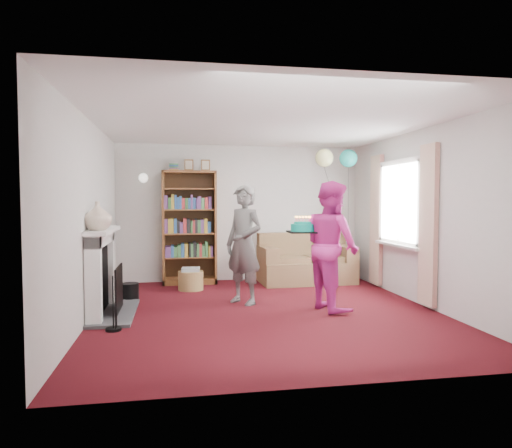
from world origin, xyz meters
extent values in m
plane|color=black|center=(0.00, 0.00, 0.00)|extent=(5.00, 5.00, 0.00)
cube|color=silver|center=(0.00, 2.51, 1.25)|extent=(4.50, 0.02, 2.50)
cube|color=silver|center=(-2.26, 0.00, 1.25)|extent=(0.02, 5.00, 2.50)
cube|color=silver|center=(2.26, 0.00, 1.25)|extent=(0.02, 5.00, 2.50)
cube|color=white|center=(0.00, 0.00, 2.50)|extent=(4.50, 5.00, 0.01)
cube|color=#3F3F42|center=(-2.00, 0.20, 0.02)|extent=(0.55, 1.40, 0.04)
cube|color=white|center=(-2.15, -0.35, 0.53)|extent=(0.18, 0.14, 1.06)
cube|color=white|center=(-2.15, 0.75, 0.53)|extent=(0.18, 0.14, 1.06)
cube|color=white|center=(-2.15, 0.20, 1.00)|extent=(0.18, 1.24, 0.16)
cube|color=white|center=(-2.12, 0.20, 1.10)|extent=(0.28, 1.35, 0.05)
cube|color=black|center=(-2.17, 0.20, 0.48)|extent=(0.10, 0.80, 0.86)
cube|color=black|center=(-1.93, 0.20, 0.33)|extent=(0.02, 0.70, 0.60)
cylinder|color=black|center=(-1.90, -0.58, 0.32)|extent=(0.18, 0.18, 0.64)
cylinder|color=black|center=(-1.87, 1.00, 0.13)|extent=(0.26, 0.26, 0.26)
cube|color=white|center=(2.21, 0.60, 2.08)|extent=(0.08, 1.30, 0.08)
cube|color=white|center=(2.21, 0.60, 0.82)|extent=(0.08, 1.30, 0.08)
cube|color=white|center=(2.24, 0.60, 1.45)|extent=(0.01, 1.15, 1.20)
cube|color=white|center=(2.18, 0.60, 0.79)|extent=(0.14, 1.32, 0.04)
cube|color=beige|center=(2.20, -0.22, 1.15)|extent=(0.07, 0.38, 2.20)
cube|color=beige|center=(2.20, 1.42, 1.15)|extent=(0.07, 0.38, 2.20)
cylinder|color=gold|center=(-1.75, 2.45, 1.90)|extent=(0.04, 0.12, 0.04)
sphere|color=white|center=(-1.75, 2.36, 1.88)|extent=(0.16, 0.16, 0.16)
cube|color=#472B14|center=(-0.95, 2.46, 1.00)|extent=(0.95, 0.04, 2.01)
cube|color=brown|center=(-1.41, 2.27, 1.00)|extent=(0.04, 0.42, 2.01)
cube|color=brown|center=(-0.50, 2.27, 1.00)|extent=(0.04, 0.42, 2.01)
cube|color=brown|center=(-0.95, 2.27, 1.99)|extent=(0.95, 0.42, 0.04)
cube|color=brown|center=(-0.95, 2.27, 0.05)|extent=(0.95, 0.42, 0.10)
cube|color=brown|center=(-0.95, 2.27, 0.47)|extent=(0.87, 0.38, 0.03)
cube|color=brown|center=(-0.95, 2.27, 0.90)|extent=(0.87, 0.38, 0.02)
cube|color=brown|center=(-0.95, 2.27, 1.32)|extent=(0.87, 0.38, 0.02)
cube|color=brown|center=(-0.95, 2.27, 1.69)|extent=(0.87, 0.38, 0.02)
cube|color=maroon|center=(-1.22, 2.25, 2.07)|extent=(0.16, 0.22, 0.12)
cube|color=brown|center=(-0.95, 2.32, 2.12)|extent=(0.16, 0.02, 0.20)
cube|color=brown|center=(-0.66, 2.32, 2.12)|extent=(0.16, 0.02, 0.20)
cube|color=brown|center=(1.13, 2.00, 0.20)|extent=(1.67, 0.88, 0.39)
cube|color=brown|center=(1.13, 2.32, 0.54)|extent=(1.67, 0.24, 0.69)
cube|color=brown|center=(0.41, 2.00, 0.39)|extent=(0.24, 0.83, 0.54)
cube|color=brown|center=(1.84, 2.00, 0.39)|extent=(0.24, 0.83, 0.54)
cube|color=brown|center=(0.76, 1.92, 0.42)|extent=(0.71, 0.58, 0.12)
cube|color=brown|center=(1.50, 1.92, 0.42)|extent=(0.71, 0.58, 0.12)
cylinder|color=olive|center=(-0.96, 1.66, 0.16)|extent=(0.42, 0.42, 0.31)
cube|color=beige|center=(-0.96, 1.66, 0.34)|extent=(0.29, 0.23, 0.06)
imported|color=black|center=(-0.23, 0.53, 0.85)|extent=(0.71, 0.74, 1.71)
imported|color=#C72788|center=(0.90, 0.00, 0.87)|extent=(0.82, 0.97, 1.75)
cube|color=black|center=(0.52, 0.09, 1.06)|extent=(0.40, 0.40, 0.02)
cylinder|color=#0C8E77|center=(0.52, 0.09, 1.12)|extent=(0.33, 0.33, 0.10)
cylinder|color=#0C8E77|center=(0.52, 0.09, 1.18)|extent=(0.24, 0.24, 0.04)
cylinder|color=pink|center=(0.62, 0.09, 1.21)|extent=(0.01, 0.01, 0.09)
sphere|color=orange|center=(0.62, 0.09, 1.26)|extent=(0.02, 0.02, 0.02)
cylinder|color=pink|center=(0.61, 0.13, 1.21)|extent=(0.01, 0.01, 0.09)
sphere|color=orange|center=(0.61, 0.13, 1.26)|extent=(0.02, 0.02, 0.02)
cylinder|color=pink|center=(0.58, 0.17, 1.21)|extent=(0.01, 0.01, 0.09)
sphere|color=orange|center=(0.58, 0.17, 1.26)|extent=(0.02, 0.02, 0.02)
cylinder|color=pink|center=(0.54, 0.19, 1.21)|extent=(0.01, 0.01, 0.09)
sphere|color=orange|center=(0.54, 0.19, 1.26)|extent=(0.02, 0.02, 0.02)
cylinder|color=pink|center=(0.50, 0.19, 1.21)|extent=(0.01, 0.01, 0.09)
sphere|color=orange|center=(0.50, 0.19, 1.26)|extent=(0.02, 0.02, 0.02)
cylinder|color=pink|center=(0.46, 0.17, 1.21)|extent=(0.01, 0.01, 0.09)
sphere|color=orange|center=(0.46, 0.17, 1.26)|extent=(0.02, 0.02, 0.02)
cylinder|color=pink|center=(0.43, 0.13, 1.21)|extent=(0.01, 0.01, 0.09)
sphere|color=orange|center=(0.43, 0.13, 1.26)|extent=(0.02, 0.02, 0.02)
cylinder|color=pink|center=(0.42, 0.09, 1.21)|extent=(0.01, 0.01, 0.09)
sphere|color=orange|center=(0.42, 0.09, 1.26)|extent=(0.02, 0.02, 0.02)
cylinder|color=pink|center=(0.43, 0.05, 1.21)|extent=(0.01, 0.01, 0.09)
sphere|color=orange|center=(0.43, 0.05, 1.26)|extent=(0.02, 0.02, 0.02)
cylinder|color=pink|center=(0.46, 0.01, 1.21)|extent=(0.01, 0.01, 0.09)
sphere|color=orange|center=(0.46, 0.01, 1.26)|extent=(0.02, 0.02, 0.02)
cylinder|color=pink|center=(0.50, -0.01, 1.21)|extent=(0.01, 0.01, 0.09)
sphere|color=orange|center=(0.50, -0.01, 1.26)|extent=(0.02, 0.02, 0.02)
cylinder|color=pink|center=(0.54, -0.01, 1.21)|extent=(0.01, 0.01, 0.09)
sphere|color=orange|center=(0.54, -0.01, 1.26)|extent=(0.02, 0.02, 0.02)
cylinder|color=pink|center=(0.58, 0.01, 1.21)|extent=(0.01, 0.01, 0.09)
sphere|color=orange|center=(0.58, 0.01, 1.26)|extent=(0.02, 0.02, 0.02)
cylinder|color=pink|center=(0.61, 0.05, 1.21)|extent=(0.01, 0.01, 0.09)
sphere|color=orange|center=(0.61, 0.05, 1.26)|extent=(0.02, 0.02, 0.02)
sphere|color=#3F3F3F|center=(1.84, 1.80, 0.67)|extent=(0.02, 0.02, 0.02)
sphere|color=teal|center=(1.79, 1.69, 2.22)|extent=(0.31, 0.31, 0.31)
sphere|color=#F0F395|center=(1.35, 1.69, 2.22)|extent=(0.31, 0.31, 0.31)
imported|color=beige|center=(-2.12, -0.15, 1.30)|extent=(0.36, 0.36, 0.35)
camera|label=1|loc=(-1.18, -5.92, 1.49)|focal=32.00mm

